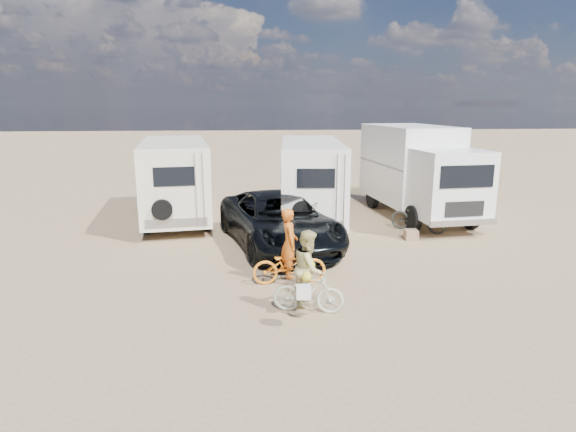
{
  "coord_description": "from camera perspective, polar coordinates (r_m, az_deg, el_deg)",
  "views": [
    {
      "loc": [
        -2.2,
        -10.39,
        4.28
      ],
      "look_at": [
        -1.04,
        2.21,
        1.3
      ],
      "focal_mm": 29.79,
      "sensor_mm": 36.0,
      "label": 1
    }
  ],
  "objects": [
    {
      "name": "cooler",
      "position": [
        13.77,
        -3.28,
        -3.83
      ],
      "size": [
        0.73,
        0.64,
        0.48
      ],
      "primitive_type": "cube",
      "rotation": [
        0.0,
        0.0,
        -0.4
      ],
      "color": "#2B5992",
      "rests_on": "ground"
    },
    {
      "name": "rider_man",
      "position": [
        11.52,
        0.16,
        -4.09
      ],
      "size": [
        0.43,
        0.64,
        1.69
      ],
      "primitive_type": "imported",
      "rotation": [
        0.0,
        0.0,
        1.62
      ],
      "color": "#D05F17",
      "rests_on": "ground"
    },
    {
      "name": "box_truck",
      "position": [
        18.82,
        15.39,
        4.98
      ],
      "size": [
        3.03,
        6.75,
        3.45
      ],
      "primitive_type": null,
      "rotation": [
        0.0,
        0.0,
        0.09
      ],
      "color": "white",
      "rests_on": "ground"
    },
    {
      "name": "dark_suv",
      "position": [
        14.62,
        -1.12,
        -0.49
      ],
      "size": [
        3.99,
        6.28,
        1.61
      ],
      "primitive_type": "imported",
      "rotation": [
        0.0,
        0.0,
        0.24
      ],
      "color": "black",
      "rests_on": "ground"
    },
    {
      "name": "rv_left",
      "position": [
        18.36,
        -13.27,
        4.1
      ],
      "size": [
        3.06,
        6.6,
        2.95
      ],
      "primitive_type": null,
      "rotation": [
        0.0,
        0.0,
        0.13
      ],
      "color": "beige",
      "rests_on": "ground"
    },
    {
      "name": "ground",
      "position": [
        11.45,
        6.3,
        -8.79
      ],
      "size": [
        140.0,
        140.0,
        0.0
      ],
      "primitive_type": "plane",
      "color": "tan",
      "rests_on": "ground"
    },
    {
      "name": "bike_man",
      "position": [
        11.64,
        0.16,
        -5.85
      ],
      "size": [
        1.82,
        0.71,
        0.94
      ],
      "primitive_type": "imported",
      "rotation": [
        0.0,
        0.0,
        1.62
      ],
      "color": "orange",
      "rests_on": "ground"
    },
    {
      "name": "bike_woman",
      "position": [
        10.09,
        2.44,
        -9.07
      ],
      "size": [
        1.55,
        0.78,
        0.9
      ],
      "primitive_type": "imported",
      "rotation": [
        0.0,
        0.0,
        1.32
      ],
      "color": "beige",
      "rests_on": "ground"
    },
    {
      "name": "bike_parked",
      "position": [
        16.91,
        15.33,
        -0.13
      ],
      "size": [
        1.94,
        1.71,
        1.01
      ],
      "primitive_type": "imported",
      "rotation": [
        0.0,
        0.0,
        0.91
      ],
      "color": "#252825",
      "rests_on": "ground"
    },
    {
      "name": "rv_main",
      "position": [
        17.7,
        2.76,
        4.13
      ],
      "size": [
        2.69,
        6.55,
        2.96
      ],
      "primitive_type": null,
      "rotation": [
        0.0,
        0.0,
        -0.09
      ],
      "color": "white",
      "rests_on": "ground"
    },
    {
      "name": "crate",
      "position": [
        15.92,
        14.47,
        -2.17
      ],
      "size": [
        0.43,
        0.43,
        0.32
      ],
      "primitive_type": "cube",
      "rotation": [
        0.0,
        0.0,
        -0.07
      ],
      "color": "#907054",
      "rests_on": "ground"
    },
    {
      "name": "rider_woman",
      "position": [
        9.96,
        2.46,
        -7.19
      ],
      "size": [
        0.78,
        0.91,
        1.6
      ],
      "primitive_type": "imported",
      "rotation": [
        0.0,
        0.0,
        1.32
      ],
      "color": "tan",
      "rests_on": "ground"
    }
  ]
}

